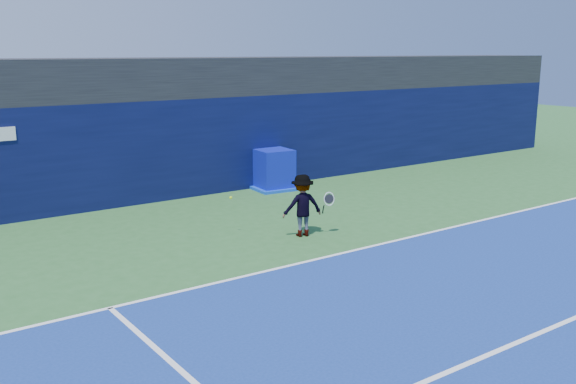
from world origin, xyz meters
The scene contains 8 objects.
ground centered at (0.00, 0.00, 0.00)m, with size 80.00×80.00×0.00m, color #2C612B.
baseline centered at (0.00, 3.00, 0.01)m, with size 24.00×0.10×0.01m, color white.
service_line centered at (0.00, -2.00, 0.01)m, with size 24.00×0.10×0.01m, color white.
stadium_band centered at (0.00, 11.50, 3.60)m, with size 36.00×3.00×1.20m, color black.
back_wall_assembly centered at (0.00, 10.50, 1.50)m, with size 36.00×1.03×3.00m.
equipment_cart centered at (2.95, 9.54, 0.59)m, with size 1.48×1.48×1.30m.
tennis_player centered at (0.46, 4.65, 0.76)m, with size 1.28×0.82×1.52m.
tennis_ball centered at (-0.89, 5.76, 0.93)m, with size 0.07×0.07×0.07m.
Camera 1 is at (-8.59, -7.40, 4.43)m, focal length 40.00 mm.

